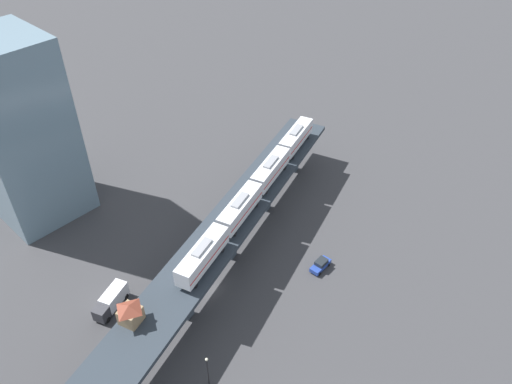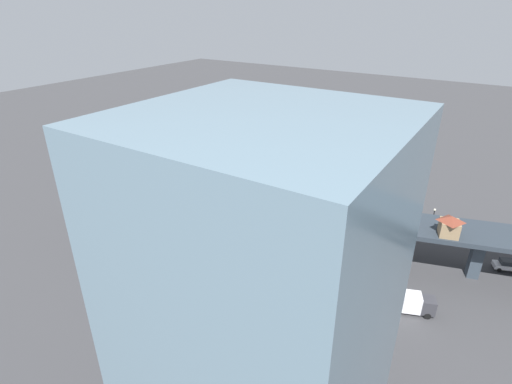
% 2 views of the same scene
% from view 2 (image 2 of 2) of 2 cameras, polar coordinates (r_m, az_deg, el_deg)
% --- Properties ---
extents(ground_plane, '(400.00, 400.00, 0.00)m').
position_cam_2_polar(ground_plane, '(74.80, 12.07, -8.85)').
color(ground_plane, '#38383A').
extents(elevated_viaduct, '(34.62, 90.50, 8.45)m').
position_cam_2_polar(elevated_viaduct, '(71.04, 12.44, -4.01)').
color(elevated_viaduct, '#283039').
rests_on(elevated_viaduct, ground).
extents(subway_train, '(17.07, 48.49, 4.45)m').
position_cam_2_polar(subway_train, '(72.84, 0.00, 0.74)').
color(subway_train, silver).
rests_on(subway_train, elevated_viaduct).
extents(signal_hut, '(4.01, 4.01, 3.40)m').
position_cam_2_polar(signal_hut, '(68.95, 25.95, -4.29)').
color(signal_hut, '#8C7251').
rests_on(signal_hut, elevated_viaduct).
extents(street_car_blue, '(2.09, 4.47, 1.89)m').
position_cam_2_polar(street_car_blue, '(89.39, 4.76, -1.57)').
color(street_car_blue, '#233D93').
rests_on(street_car_blue, ground).
extents(street_car_white, '(3.28, 4.75, 1.89)m').
position_cam_2_polar(street_car_white, '(81.53, 32.25, -8.79)').
color(street_car_white, silver).
rests_on(street_car_white, ground).
extents(delivery_truck, '(4.66, 7.53, 3.20)m').
position_cam_2_polar(delivery_truck, '(64.68, 20.91, -14.46)').
color(delivery_truck, '#333338').
rests_on(delivery_truck, ground).
extents(street_lamp, '(0.44, 0.44, 6.94)m').
position_cam_2_polar(street_lamp, '(82.19, 23.86, -3.95)').
color(street_lamp, black).
rests_on(street_lamp, ground).
extents(office_tower, '(16.00, 16.00, 36.00)m').
position_cam_2_polar(office_tower, '(32.08, 0.75, -21.75)').
color(office_tower, slate).
rests_on(office_tower, ground).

